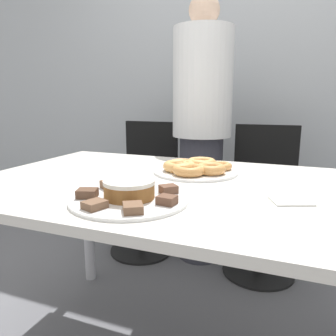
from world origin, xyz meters
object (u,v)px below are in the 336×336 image
Objects in this scene: plate_donuts at (196,171)px; napkin at (291,201)px; office_chair_left at (144,190)px; office_chair_right at (262,203)px; person_standing at (202,129)px; plate_cake at (130,199)px; frosted_cake at (129,189)px.

plate_donuts is 2.52× the size of napkin.
office_chair_left is 0.81m from office_chair_right.
napkin is (0.17, -1.01, 0.34)m from office_chair_right.
office_chair_left is at bearing 133.89° from napkin.
person_standing is 12.14× the size of napkin.
napkin is at bearing -47.72° from office_chair_left.
plate_donuts is at bearing 80.76° from plate_cake.
office_chair_right is (0.81, -0.00, 0.00)m from office_chair_left.
office_chair_right is 5.91× the size of frosted_cake.
office_chair_left is 2.55× the size of plate_cake.
plate_cake is (0.53, -1.18, 0.34)m from office_chair_left.
plate_cake is at bearing -107.08° from office_chair_right.
office_chair_right is 1.27m from frosted_cake.
office_chair_left is 1.45m from napkin.
plate_cake is 0.45m from plate_donuts.
plate_cake is at bearing -159.51° from napkin.
person_standing is 1.21m from frosted_cake.
person_standing is 0.60m from office_chair_right.
office_chair_left is 1.01m from plate_donuts.
person_standing is at bearing 118.79° from napkin.
office_chair_left is 2.60× the size of plate_donuts.
plate_cake is 0.03m from frosted_cake.
plate_cake is at bearing -84.36° from person_standing.
plate_cake is 1.02× the size of plate_donuts.
plate_cake is 2.32× the size of frosted_cake.
plate_donuts is (0.60, -0.74, 0.34)m from office_chair_left.
office_chair_left is (-0.41, -0.02, -0.45)m from person_standing.
frosted_cake is at bearing -159.51° from napkin.
plate_donuts is 0.45m from frosted_cake.
person_standing is 10.92× the size of frosted_cake.
plate_donuts is (-0.21, -0.74, 0.34)m from office_chair_right.
plate_cake is 2.58× the size of napkin.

